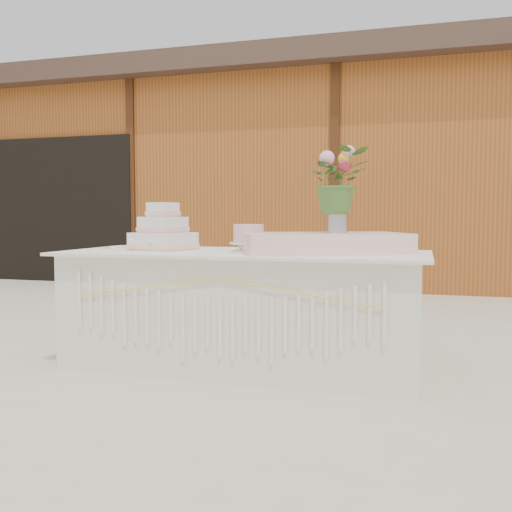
% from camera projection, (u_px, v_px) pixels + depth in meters
% --- Properties ---
extents(ground, '(80.00, 80.00, 0.00)m').
position_uv_depth(ground, '(243.00, 366.00, 3.82)').
color(ground, beige).
rests_on(ground, ground).
extents(barn, '(12.60, 4.60, 3.30)m').
position_uv_depth(barn, '(352.00, 176.00, 9.45)').
color(barn, brown).
rests_on(barn, ground).
extents(cake_table, '(2.40, 1.00, 0.77)m').
position_uv_depth(cake_table, '(243.00, 309.00, 3.79)').
color(cake_table, silver).
rests_on(cake_table, ground).
extents(wedding_cake, '(0.44, 0.44, 0.33)m').
position_uv_depth(wedding_cake, '(163.00, 234.00, 3.95)').
color(wedding_cake, silver).
rests_on(wedding_cake, cake_table).
extents(pink_cake_stand, '(0.25, 0.25, 0.18)m').
position_uv_depth(pink_cake_stand, '(249.00, 237.00, 3.69)').
color(pink_cake_stand, white).
rests_on(pink_cake_stand, cake_table).
extents(satin_runner, '(1.16, 0.96, 0.13)m').
position_uv_depth(satin_runner, '(323.00, 243.00, 3.62)').
color(satin_runner, beige).
rests_on(satin_runner, cake_table).
extents(flower_vase, '(0.12, 0.12, 0.17)m').
position_uv_depth(flower_vase, '(337.00, 220.00, 3.59)').
color(flower_vase, '#B0B0B4').
rests_on(flower_vase, satin_runner).
extents(bouquet, '(0.48, 0.45, 0.41)m').
position_uv_depth(bouquet, '(338.00, 173.00, 3.57)').
color(bouquet, '#406729').
rests_on(bouquet, flower_vase).
extents(loose_flowers, '(0.21, 0.32, 0.02)m').
position_uv_depth(loose_flowers, '(111.00, 247.00, 4.13)').
color(loose_flowers, pink).
rests_on(loose_flowers, cake_table).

